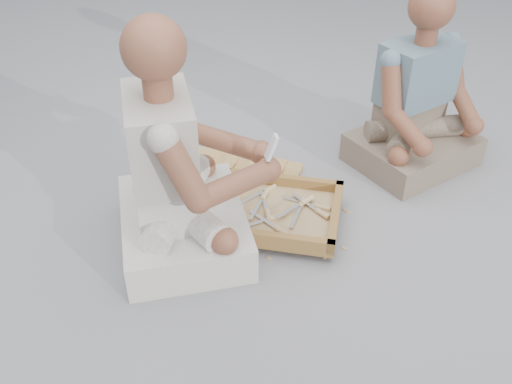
# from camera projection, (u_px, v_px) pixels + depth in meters

# --- Properties ---
(ground) EXTENTS (60.00, 60.00, 0.00)m
(ground) POSITION_uv_depth(u_px,v_px,m) (265.00, 264.00, 2.27)
(ground) COLOR gray
(ground) RESTS_ON ground
(carved_panel) EXTENTS (0.62, 0.47, 0.04)m
(carved_panel) POSITION_uv_depth(u_px,v_px,m) (238.00, 178.00, 2.73)
(carved_panel) COLOR #9F6B3D
(carved_panel) RESTS_ON ground
(tool_tray) EXTENTS (0.59, 0.49, 0.07)m
(tool_tray) POSITION_uv_depth(u_px,v_px,m) (275.00, 211.00, 2.45)
(tool_tray) COLOR brown
(tool_tray) RESTS_ON carved_panel
(chisel_0) EXTENTS (0.07, 0.22, 0.02)m
(chisel_0) POSITION_uv_depth(u_px,v_px,m) (267.00, 212.00, 2.43)
(chisel_0) COLOR white
(chisel_0) RESTS_ON tool_tray
(chisel_1) EXTENTS (0.19, 0.14, 0.02)m
(chisel_1) POSITION_uv_depth(u_px,v_px,m) (272.00, 218.00, 2.41)
(chisel_1) COLOR white
(chisel_1) RESTS_ON tool_tray
(chisel_2) EXTENTS (0.17, 0.17, 0.02)m
(chisel_2) POSITION_uv_depth(u_px,v_px,m) (266.00, 191.00, 2.57)
(chisel_2) COLOR white
(chisel_2) RESTS_ON tool_tray
(chisel_3) EXTENTS (0.16, 0.17, 0.02)m
(chisel_3) POSITION_uv_depth(u_px,v_px,m) (304.00, 202.00, 2.47)
(chisel_3) COLOR white
(chisel_3) RESTS_ON tool_tray
(chisel_4) EXTENTS (0.07, 0.22, 0.02)m
(chisel_4) POSITION_uv_depth(u_px,v_px,m) (301.00, 205.00, 2.46)
(chisel_4) COLOR white
(chisel_4) RESTS_ON tool_tray
(chisel_5) EXTENTS (0.21, 0.09, 0.02)m
(chisel_5) POSITION_uv_depth(u_px,v_px,m) (318.00, 206.00, 2.47)
(chisel_5) COLOR white
(chisel_5) RESTS_ON tool_tray
(chisel_6) EXTENTS (0.17, 0.17, 0.02)m
(chisel_6) POSITION_uv_depth(u_px,v_px,m) (319.00, 211.00, 2.43)
(chisel_6) COLOR white
(chisel_6) RESTS_ON tool_tray
(chisel_7) EXTENTS (0.07, 0.22, 0.02)m
(chisel_7) POSITION_uv_depth(u_px,v_px,m) (263.00, 197.00, 2.51)
(chisel_7) COLOR white
(chisel_7) RESTS_ON tool_tray
(chisel_8) EXTENTS (0.18, 0.16, 0.02)m
(chisel_8) POSITION_uv_depth(u_px,v_px,m) (277.00, 229.00, 2.34)
(chisel_8) COLOR white
(chisel_8) RESTS_ON tool_tray
(wood_chip_0) EXTENTS (0.02, 0.02, 0.00)m
(wood_chip_0) POSITION_uv_depth(u_px,v_px,m) (349.00, 212.00, 2.54)
(wood_chip_0) COLOR tan
(wood_chip_0) RESTS_ON ground
(wood_chip_1) EXTENTS (0.02, 0.02, 0.00)m
(wood_chip_1) POSITION_uv_depth(u_px,v_px,m) (203.00, 231.00, 2.44)
(wood_chip_1) COLOR tan
(wood_chip_1) RESTS_ON ground
(wood_chip_2) EXTENTS (0.02, 0.02, 0.00)m
(wood_chip_2) POSITION_uv_depth(u_px,v_px,m) (344.00, 248.00, 2.35)
(wood_chip_2) COLOR tan
(wood_chip_2) RESTS_ON ground
(wood_chip_3) EXTENTS (0.02, 0.02, 0.00)m
(wood_chip_3) POSITION_uv_depth(u_px,v_px,m) (329.00, 186.00, 2.71)
(wood_chip_3) COLOR tan
(wood_chip_3) RESTS_ON ground
(wood_chip_4) EXTENTS (0.02, 0.02, 0.00)m
(wood_chip_4) POSITION_uv_depth(u_px,v_px,m) (345.00, 210.00, 2.55)
(wood_chip_4) COLOR tan
(wood_chip_4) RESTS_ON ground
(wood_chip_5) EXTENTS (0.02, 0.02, 0.00)m
(wood_chip_5) POSITION_uv_depth(u_px,v_px,m) (240.00, 206.00, 2.58)
(wood_chip_5) COLOR tan
(wood_chip_5) RESTS_ON ground
(wood_chip_6) EXTENTS (0.02, 0.02, 0.00)m
(wood_chip_6) POSITION_uv_depth(u_px,v_px,m) (325.00, 257.00, 2.31)
(wood_chip_6) COLOR tan
(wood_chip_6) RESTS_ON ground
(wood_chip_7) EXTENTS (0.02, 0.02, 0.00)m
(wood_chip_7) POSITION_uv_depth(u_px,v_px,m) (260.00, 242.00, 2.38)
(wood_chip_7) COLOR tan
(wood_chip_7) RESTS_ON ground
(wood_chip_8) EXTENTS (0.02, 0.02, 0.00)m
(wood_chip_8) POSITION_uv_depth(u_px,v_px,m) (304.00, 218.00, 2.51)
(wood_chip_8) COLOR tan
(wood_chip_8) RESTS_ON ground
(wood_chip_9) EXTENTS (0.02, 0.02, 0.00)m
(wood_chip_9) POSITION_uv_depth(u_px,v_px,m) (312.00, 222.00, 2.48)
(wood_chip_9) COLOR tan
(wood_chip_9) RESTS_ON ground
(wood_chip_10) EXTENTS (0.02, 0.02, 0.00)m
(wood_chip_10) POSITION_uv_depth(u_px,v_px,m) (270.00, 258.00, 2.30)
(wood_chip_10) COLOR tan
(wood_chip_10) RESTS_ON ground
(craftsman) EXTENTS (0.72, 0.74, 0.96)m
(craftsman) POSITION_uv_depth(u_px,v_px,m) (178.00, 177.00, 2.19)
(craftsman) COLOR silver
(craftsman) RESTS_ON ground
(companion) EXTENTS (0.72, 0.70, 0.88)m
(companion) POSITION_uv_depth(u_px,v_px,m) (417.00, 109.00, 2.72)
(companion) COLOR #846E5F
(companion) RESTS_ON ground
(mobile_phone) EXTENTS (0.06, 0.05, 0.10)m
(mobile_phone) POSITION_uv_depth(u_px,v_px,m) (272.00, 147.00, 2.13)
(mobile_phone) COLOR silver
(mobile_phone) RESTS_ON craftsman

